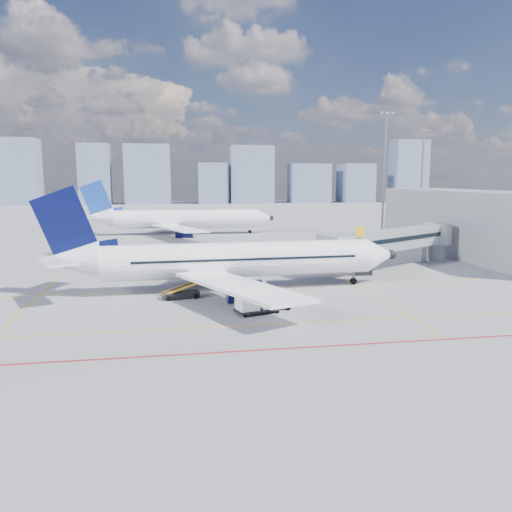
{
  "coord_description": "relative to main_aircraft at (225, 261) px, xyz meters",
  "views": [
    {
      "loc": [
        -6.28,
        -45.08,
        12.01
      ],
      "look_at": [
        2.21,
        5.0,
        4.0
      ],
      "focal_mm": 35.0,
      "sensor_mm": 36.0,
      "label": 1
    }
  ],
  "objects": [
    {
      "name": "distant_skyline",
      "position": [
        1.41,
        182.7,
        9.13
      ],
      "size": [
        243.91,
        14.91,
        30.25
      ],
      "color": "slate",
      "rests_on": "ground"
    },
    {
      "name": "baggage_tug",
      "position": [
        4.09,
        -8.39,
        -2.47
      ],
      "size": [
        2.55,
        2.0,
        1.57
      ],
      "rotation": [
        0.0,
        0.0,
        -0.33
      ],
      "color": "white",
      "rests_on": "ground"
    },
    {
      "name": "floodlight_mast_ne",
      "position": [
        38.8,
        47.69,
        10.37
      ],
      "size": [
        3.2,
        0.61,
        25.45
      ],
      "color": "slate",
      "rests_on": "ground"
    },
    {
      "name": "apron_markings",
      "position": [
        0.23,
        -11.21,
        -3.22
      ],
      "size": [
        90.0,
        35.12,
        0.01
      ],
      "color": "#EDA60C",
      "rests_on": "ground"
    },
    {
      "name": "second_aircraft",
      "position": [
        -4.09,
        54.64,
        -0.0
      ],
      "size": [
        40.53,
        35.31,
        11.81
      ],
      "rotation": [
        0.0,
        0.0,
        -0.03
      ],
      "color": "white",
      "rests_on": "ground"
    },
    {
      "name": "cargo_dolly",
      "position": [
        1.9,
        -9.79,
        -2.01
      ],
      "size": [
        4.38,
        2.85,
        2.22
      ],
      "rotation": [
        0.0,
        0.0,
        0.28
      ],
      "color": "black",
      "rests_on": "ground"
    },
    {
      "name": "ground",
      "position": [
        0.8,
        -7.3,
        -3.22
      ],
      "size": [
        420.0,
        420.0,
        0.0
      ],
      "primitive_type": "plane",
      "color": "gray",
      "rests_on": "ground"
    },
    {
      "name": "belt_loader",
      "position": [
        -4.62,
        -3.0,
        -2.68
      ],
      "size": [
        5.27,
        2.08,
        2.11
      ],
      "rotation": [
        0.0,
        0.0,
        0.18
      ],
      "color": "black",
      "rests_on": "ground"
    },
    {
      "name": "jet_bridge",
      "position": [
        24.31,
        9.61,
        0.52
      ],
      "size": [
        23.55,
        15.78,
        6.3
      ],
      "color": "gray",
      "rests_on": "ground"
    },
    {
      "name": "ramp_worker",
      "position": [
        5.36,
        -8.18,
        -2.35
      ],
      "size": [
        0.73,
        0.75,
        1.74
      ],
      "primitive_type": "imported",
      "rotation": [
        0.0,
        0.0,
        0.85
      ],
      "color": "yellow",
      "rests_on": "ground"
    },
    {
      "name": "terminal_block",
      "position": [
        40.75,
        18.7,
        1.78
      ],
      "size": [
        10.0,
        42.0,
        10.0
      ],
      "color": "gray",
      "rests_on": "ground"
    },
    {
      "name": "main_aircraft",
      "position": [
        0.0,
        0.0,
        0.0
      ],
      "size": [
        38.94,
        33.92,
        11.35
      ],
      "rotation": [
        0.0,
        0.0,
        0.03
      ],
      "color": "white",
      "rests_on": "ground"
    },
    {
      "name": "floodlight_mast_far",
      "position": [
        65.8,
        82.69,
        10.37
      ],
      "size": [
        3.2,
        0.61,
        25.45
      ],
      "color": "slate",
      "rests_on": "ground"
    }
  ]
}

